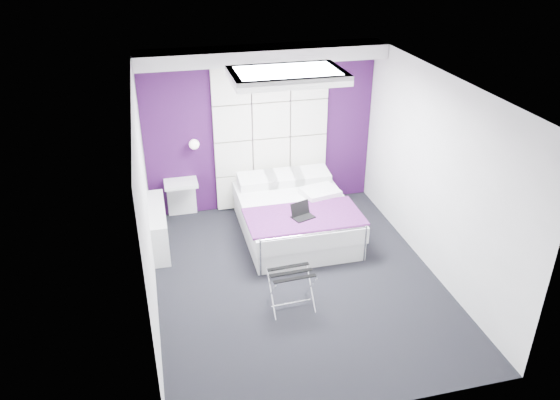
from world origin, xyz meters
name	(u,v)px	position (x,y,z in m)	size (l,w,h in m)	color
floor	(297,280)	(0.00, 0.00, 0.00)	(4.40, 4.40, 0.00)	black
ceiling	(301,84)	(0.00, 0.00, 2.60)	(4.40, 4.40, 0.00)	white
wall_back	(261,129)	(0.00, 2.20, 1.30)	(3.60, 3.60, 0.00)	silver
wall_left	(145,208)	(-1.80, 0.00, 1.30)	(4.40, 4.40, 0.00)	silver
wall_right	(436,176)	(1.80, 0.00, 1.30)	(4.40, 4.40, 0.00)	silver
accent_wall	(261,130)	(0.00, 2.19, 1.30)	(3.58, 0.02, 2.58)	#320D3C
soffit	(263,54)	(0.00, 1.95, 2.50)	(3.58, 0.50, 0.20)	white
headboard	(271,138)	(0.15, 2.14, 1.17)	(1.80, 0.08, 2.30)	white
skylight	(287,75)	(0.00, 0.60, 2.55)	(1.36, 0.86, 0.12)	white
wall_lamp	(194,143)	(-1.05, 2.06, 1.22)	(0.15, 0.15, 0.15)	white
radiator	(159,227)	(-1.69, 1.30, 0.30)	(0.22, 1.20, 0.60)	white
bed	(295,216)	(0.28, 1.17, 0.29)	(1.61, 1.94, 0.68)	white
nightstand	(181,183)	(-1.30, 2.02, 0.61)	(0.50, 0.39, 0.06)	white
luggage_rack	(291,290)	(-0.22, -0.51, 0.25)	(0.51, 0.38, 0.51)	silver
laptop	(302,213)	(0.25, 0.68, 0.60)	(0.29, 0.21, 0.21)	black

